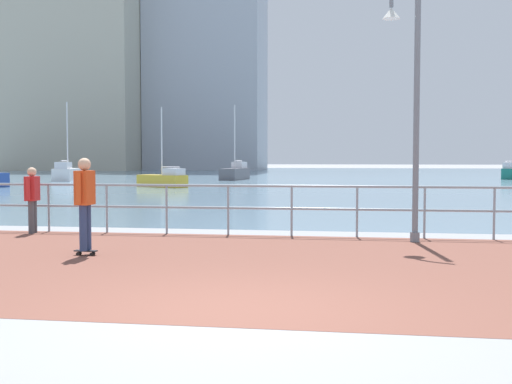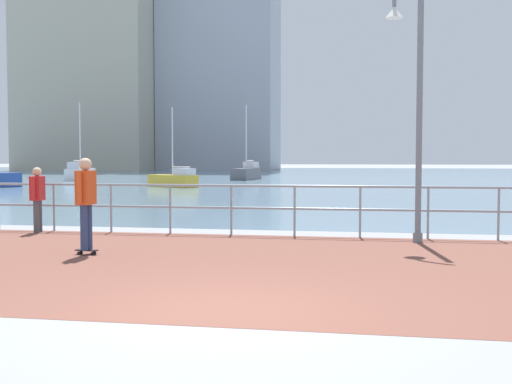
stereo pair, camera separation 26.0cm
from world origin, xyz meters
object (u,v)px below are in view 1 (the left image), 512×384
Objects in this scene: sailboat_yellow at (235,173)px; skateboarder at (85,197)px; bystander at (32,195)px; sailboat_gray at (67,173)px; sailboat_ivory at (163,180)px; lamppost at (409,93)px.

skateboarder is at bearing -83.46° from sailboat_yellow.
bystander is 34.66m from sailboat_yellow.
sailboat_yellow is at bearing 17.28° from sailboat_gray.
skateboarder is 0.37× the size of sailboat_ivory.
lamppost is at bearing -54.83° from sailboat_gray.
sailboat_ivory is 0.80× the size of sailboat_yellow.
sailboat_gray is 1.02× the size of sailboat_yellow.
lamppost is 3.65× the size of bystander.
sailboat_yellow is (11.92, 3.71, -0.01)m from sailboat_gray.
skateboarder is 0.30× the size of sailboat_yellow.
bystander is at bearing 178.68° from lamppost.
sailboat_ivory is at bearing 118.17° from lamppost.
lamppost is at bearing -1.32° from bystander.
sailboat_ivory is at bearing -41.79° from sailboat_gray.
sailboat_yellow reaches higher than lamppost.
sailboat_gray is (-16.22, 33.82, -0.46)m from skateboarder.
sailboat_gray is at bearing 125.17° from lamppost.
bystander is at bearing -80.62° from sailboat_ivory.
sailboat_ivory is (10.08, -9.01, -0.12)m from sailboat_gray.
skateboarder is (-5.68, -2.73, -1.98)m from lamppost.
sailboat_gray is at bearing -162.72° from sailboat_yellow.
lamppost reaches higher than skateboarder.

